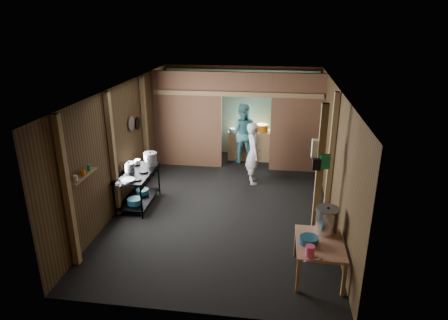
# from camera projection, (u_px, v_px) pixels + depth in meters

# --- Properties ---
(floor) EXTENTS (4.50, 7.00, 0.00)m
(floor) POSITION_uv_depth(u_px,v_px,m) (225.00, 203.00, 8.83)
(floor) COLOR black
(floor) RESTS_ON ground
(ceiling) EXTENTS (4.50, 7.00, 0.00)m
(ceiling) POSITION_uv_depth(u_px,v_px,m) (225.00, 87.00, 7.92)
(ceiling) COLOR #262626
(ceiling) RESTS_ON ground
(wall_back) EXTENTS (4.50, 0.00, 2.60)m
(wall_back) POSITION_uv_depth(u_px,v_px,m) (241.00, 111.00, 11.63)
(wall_back) COLOR #4B371A
(wall_back) RESTS_ON ground
(wall_front) EXTENTS (4.50, 0.00, 2.60)m
(wall_front) POSITION_uv_depth(u_px,v_px,m) (189.00, 233.00, 5.13)
(wall_front) COLOR #4B371A
(wall_front) RESTS_ON ground
(wall_left) EXTENTS (0.00, 7.00, 2.60)m
(wall_left) POSITION_uv_depth(u_px,v_px,m) (124.00, 143.00, 8.67)
(wall_left) COLOR #4B371A
(wall_left) RESTS_ON ground
(wall_right) EXTENTS (0.00, 7.00, 2.60)m
(wall_right) POSITION_uv_depth(u_px,v_px,m) (333.00, 153.00, 8.09)
(wall_right) COLOR #4B371A
(wall_right) RESTS_ON ground
(partition_left) EXTENTS (1.85, 0.10, 2.60)m
(partition_left) POSITION_uv_depth(u_px,v_px,m) (188.00, 120.00, 10.59)
(partition_left) COLOR brown
(partition_left) RESTS_ON floor
(partition_right) EXTENTS (1.35, 0.10, 2.60)m
(partition_right) POSITION_uv_depth(u_px,v_px,m) (297.00, 124.00, 10.21)
(partition_right) COLOR brown
(partition_right) RESTS_ON floor
(partition_header) EXTENTS (1.30, 0.10, 0.60)m
(partition_header) POSITION_uv_depth(u_px,v_px,m) (247.00, 84.00, 10.04)
(partition_header) COLOR brown
(partition_header) RESTS_ON wall_back
(turquoise_panel) EXTENTS (4.40, 0.06, 2.50)m
(turquoise_panel) POSITION_uv_depth(u_px,v_px,m) (241.00, 113.00, 11.59)
(turquoise_panel) COLOR #81B3B1
(turquoise_panel) RESTS_ON wall_back
(back_counter) EXTENTS (1.20, 0.50, 0.85)m
(back_counter) POSITION_uv_depth(u_px,v_px,m) (249.00, 145.00, 11.38)
(back_counter) COLOR #A2814F
(back_counter) RESTS_ON floor
(wall_clock) EXTENTS (0.20, 0.03, 0.20)m
(wall_clock) POSITION_uv_depth(u_px,v_px,m) (250.00, 91.00, 11.29)
(wall_clock) COLOR silver
(wall_clock) RESTS_ON wall_back
(post_left_a) EXTENTS (0.10, 0.12, 2.60)m
(post_left_a) POSITION_uv_depth(u_px,v_px,m) (68.00, 194.00, 6.25)
(post_left_a) COLOR #A2814F
(post_left_a) RESTS_ON floor
(post_left_b) EXTENTS (0.10, 0.12, 2.60)m
(post_left_b) POSITION_uv_depth(u_px,v_px,m) (113.00, 156.00, 7.92)
(post_left_b) COLOR #A2814F
(post_left_b) RESTS_ON floor
(post_left_c) EXTENTS (0.10, 0.12, 2.60)m
(post_left_c) POSITION_uv_depth(u_px,v_px,m) (145.00, 129.00, 9.77)
(post_left_c) COLOR #A2814F
(post_left_c) RESTS_ON floor
(post_right) EXTENTS (0.10, 0.12, 2.60)m
(post_right) POSITION_uv_depth(u_px,v_px,m) (331.00, 156.00, 7.91)
(post_right) COLOR #A2814F
(post_right) RESTS_ON floor
(post_free) EXTENTS (0.12, 0.12, 2.60)m
(post_free) POSITION_uv_depth(u_px,v_px,m) (319.00, 176.00, 6.93)
(post_free) COLOR #A2814F
(post_free) RESTS_ON floor
(cross_beam) EXTENTS (4.40, 0.12, 0.12)m
(cross_beam) POSITION_uv_depth(u_px,v_px,m) (237.00, 94.00, 10.11)
(cross_beam) COLOR #A2814F
(cross_beam) RESTS_ON wall_left
(pan_lid_big) EXTENTS (0.03, 0.34, 0.34)m
(pan_lid_big) POSITION_uv_depth(u_px,v_px,m) (131.00, 123.00, 8.91)
(pan_lid_big) COLOR slate
(pan_lid_big) RESTS_ON wall_left
(pan_lid_small) EXTENTS (0.03, 0.30, 0.30)m
(pan_lid_small) POSITION_uv_depth(u_px,v_px,m) (138.00, 123.00, 9.32)
(pan_lid_small) COLOR black
(pan_lid_small) RESTS_ON wall_left
(wall_shelf) EXTENTS (0.14, 0.80, 0.03)m
(wall_shelf) POSITION_uv_depth(u_px,v_px,m) (83.00, 176.00, 6.67)
(wall_shelf) COLOR #A2814F
(wall_shelf) RESTS_ON wall_left
(jar_white) EXTENTS (0.07, 0.07, 0.10)m
(jar_white) POSITION_uv_depth(u_px,v_px,m) (76.00, 178.00, 6.42)
(jar_white) COLOR silver
(jar_white) RESTS_ON wall_shelf
(jar_yellow) EXTENTS (0.08, 0.08, 0.10)m
(jar_yellow) POSITION_uv_depth(u_px,v_px,m) (83.00, 172.00, 6.65)
(jar_yellow) COLOR #C96B0E
(jar_yellow) RESTS_ON wall_shelf
(jar_green) EXTENTS (0.06, 0.06, 0.10)m
(jar_green) POSITION_uv_depth(u_px,v_px,m) (89.00, 168.00, 6.85)
(jar_green) COLOR #18894D
(jar_green) RESTS_ON wall_shelf
(bag_white) EXTENTS (0.22, 0.15, 0.32)m
(bag_white) POSITION_uv_depth(u_px,v_px,m) (318.00, 149.00, 6.84)
(bag_white) COLOR silver
(bag_white) RESTS_ON post_free
(bag_green) EXTENTS (0.16, 0.12, 0.24)m
(bag_green) POSITION_uv_depth(u_px,v_px,m) (325.00, 161.00, 6.76)
(bag_green) COLOR #18894D
(bag_green) RESTS_ON post_free
(bag_black) EXTENTS (0.14, 0.10, 0.20)m
(bag_black) POSITION_uv_depth(u_px,v_px,m) (317.00, 164.00, 6.78)
(bag_black) COLOR black
(bag_black) RESTS_ON post_free
(gas_range) EXTENTS (0.68, 1.33, 0.79)m
(gas_range) POSITION_uv_depth(u_px,v_px,m) (138.00, 189.00, 8.60)
(gas_range) COLOR black
(gas_range) RESTS_ON floor
(prep_table) EXTENTS (0.74, 1.02, 0.61)m
(prep_table) POSITION_uv_depth(u_px,v_px,m) (318.00, 258.00, 6.30)
(prep_table) COLOR #A27156
(prep_table) RESTS_ON floor
(stove_pot_large) EXTENTS (0.37, 0.37, 0.31)m
(stove_pot_large) POSITION_uv_depth(u_px,v_px,m) (150.00, 159.00, 8.82)
(stove_pot_large) COLOR silver
(stove_pot_large) RESTS_ON gas_range
(stove_pot_med) EXTENTS (0.27, 0.27, 0.22)m
(stove_pot_med) POSITION_uv_depth(u_px,v_px,m) (129.00, 167.00, 8.47)
(stove_pot_med) COLOR silver
(stove_pot_med) RESTS_ON gas_range
(stove_saucepan) EXTENTS (0.16, 0.16, 0.09)m
(stove_saucepan) POSITION_uv_depth(u_px,v_px,m) (137.00, 162.00, 8.93)
(stove_saucepan) COLOR silver
(stove_saucepan) RESTS_ON gas_range
(frying_pan) EXTENTS (0.38, 0.55, 0.07)m
(frying_pan) POSITION_uv_depth(u_px,v_px,m) (128.00, 180.00, 7.98)
(frying_pan) COLOR slate
(frying_pan) RESTS_ON gas_range
(blue_tub_front) EXTENTS (0.31, 0.31, 0.13)m
(blue_tub_front) POSITION_uv_depth(u_px,v_px,m) (134.00, 201.00, 8.42)
(blue_tub_front) COLOR navy
(blue_tub_front) RESTS_ON gas_range
(blue_tub_back) EXTENTS (0.28, 0.28, 0.11)m
(blue_tub_back) POSITION_uv_depth(u_px,v_px,m) (142.00, 191.00, 8.90)
(blue_tub_back) COLOR navy
(blue_tub_back) RESTS_ON gas_range
(stock_pot) EXTENTS (0.48, 0.48, 0.45)m
(stock_pot) POSITION_uv_depth(u_px,v_px,m) (327.00, 221.00, 6.42)
(stock_pot) COLOR silver
(stock_pot) RESTS_ON prep_table
(wash_basin) EXTENTS (0.32, 0.32, 0.11)m
(wash_basin) POSITION_uv_depth(u_px,v_px,m) (309.00, 240.00, 6.15)
(wash_basin) COLOR navy
(wash_basin) RESTS_ON prep_table
(pink_bucket) EXTENTS (0.16, 0.16, 0.17)m
(pink_bucket) POSITION_uv_depth(u_px,v_px,m) (310.00, 251.00, 5.82)
(pink_bucket) COLOR #FB4E83
(pink_bucket) RESTS_ON prep_table
(knife) EXTENTS (0.29, 0.14, 0.01)m
(knife) POSITION_uv_depth(u_px,v_px,m) (313.00, 260.00, 5.73)
(knife) COLOR silver
(knife) RESTS_ON prep_table
(yellow_tub) EXTENTS (0.36, 0.36, 0.20)m
(yellow_tub) POSITION_uv_depth(u_px,v_px,m) (262.00, 128.00, 11.15)
(yellow_tub) COLOR #C96B0E
(yellow_tub) RESTS_ON back_counter
(red_cup) EXTENTS (0.12, 0.12, 0.14)m
(red_cup) POSITION_uv_depth(u_px,v_px,m) (237.00, 128.00, 11.26)
(red_cup) COLOR #B6391F
(red_cup) RESTS_ON back_counter
(cook) EXTENTS (0.50, 0.64, 1.55)m
(cook) POSITION_uv_depth(u_px,v_px,m) (253.00, 153.00, 9.64)
(cook) COLOR silver
(cook) RESTS_ON floor
(worker_back) EXTENTS (0.84, 0.66, 1.70)m
(worker_back) POSITION_uv_depth(u_px,v_px,m) (242.00, 133.00, 11.01)
(worker_back) COLOR teal
(worker_back) RESTS_ON floor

